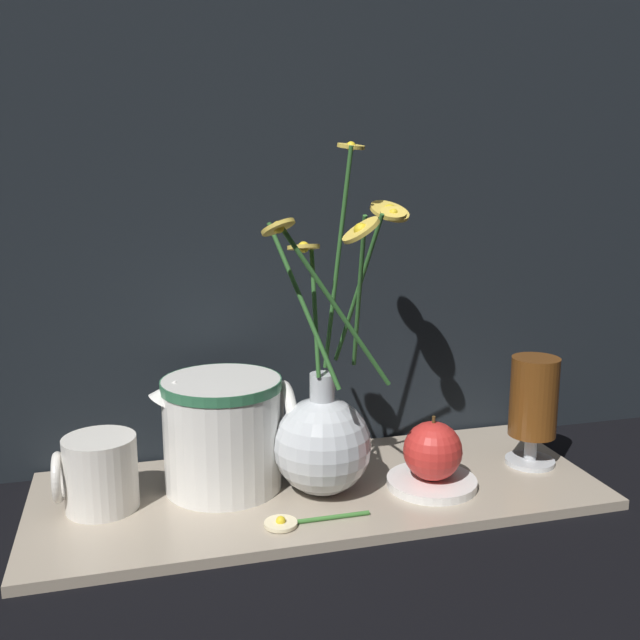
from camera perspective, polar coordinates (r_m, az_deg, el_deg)
The scene contains 10 objects.
ground_plane at distance 0.89m, azimuth -0.08°, elevation -13.84°, with size 6.00×6.00×0.00m, color black.
shelf at distance 0.89m, azimuth -0.08°, elevation -13.49°, with size 0.68×0.26×0.01m.
backdrop_wall at distance 0.96m, azimuth -2.54°, elevation 21.66°, with size 1.18×0.02×1.10m.
vase_with_flowers at distance 0.85m, azimuth 0.53°, elevation -9.21°, with size 0.20×0.20×0.41m.
yellow_mug at distance 0.85m, azimuth -17.29°, elevation -11.61°, with size 0.09×0.08×0.08m.
ceramic_pitcher at distance 0.87m, azimuth -7.65°, elevation -8.58°, with size 0.17×0.14×0.15m.
tea_glass at distance 0.96m, azimuth 16.72°, elevation -6.26°, with size 0.06×0.06×0.14m.
saucer_plate at distance 0.89m, azimuth 8.92°, elevation -12.70°, with size 0.11×0.11×0.01m.
orange_fruit at distance 0.88m, azimuth 9.00°, elevation -10.29°, with size 0.07×0.07×0.08m.
loose_daisy at distance 0.80m, azimuth -2.14°, elevation -15.82°, with size 0.12×0.04×0.01m.
Camera 1 is at (-0.21, -0.78, 0.38)m, focal length 40.00 mm.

